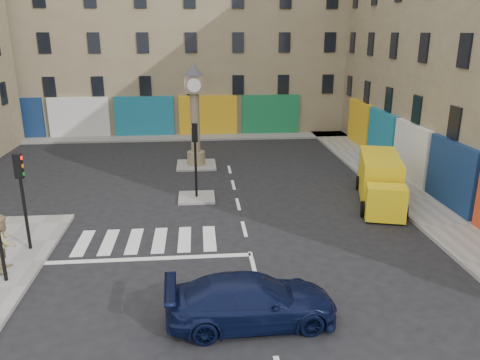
{
  "coord_description": "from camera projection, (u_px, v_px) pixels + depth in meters",
  "views": [
    {
      "loc": [
        -1.84,
        -14.18,
        8.01
      ],
      "look_at": [
        -0.12,
        4.61,
        2.0
      ],
      "focal_mm": 35.0,
      "sensor_mm": 36.0,
      "label": 1
    }
  ],
  "objects": [
    {
      "name": "ground",
      "position": [
        256.0,
        276.0,
        16.04
      ],
      "size": [
        120.0,
        120.0,
        0.0
      ],
      "primitive_type": "plane",
      "color": "black",
      "rests_on": "ground"
    },
    {
      "name": "sidewalk_right",
      "position": [
        387.0,
        179.0,
        26.26
      ],
      "size": [
        2.6,
        30.0,
        0.15
      ],
      "primitive_type": "cube",
      "color": "gray",
      "rests_on": "ground"
    },
    {
      "name": "sidewalk_far",
      "position": [
        171.0,
        137.0,
        36.74
      ],
      "size": [
        32.0,
        2.4,
        0.15
      ],
      "primitive_type": "cube",
      "color": "gray",
      "rests_on": "ground"
    },
    {
      "name": "island_near",
      "position": [
        197.0,
        197.0,
        23.45
      ],
      "size": [
        1.8,
        1.8,
        0.12
      ],
      "primitive_type": "cube",
      "color": "gray",
      "rests_on": "ground"
    },
    {
      "name": "island_far",
      "position": [
        196.0,
        165.0,
        29.14
      ],
      "size": [
        2.4,
        2.4,
        0.12
      ],
      "primitive_type": "cube",
      "color": "gray",
      "rests_on": "ground"
    },
    {
      "name": "building_far",
      "position": [
        170.0,
        25.0,
        39.69
      ],
      "size": [
        32.0,
        10.0,
        17.0
      ],
      "primitive_type": "cube",
      "color": "#897C5B",
      "rests_on": "ground"
    },
    {
      "name": "traffic_light_left_far",
      "position": [
        21.0,
        187.0,
        17.0
      ],
      "size": [
        0.28,
        0.22,
        3.7
      ],
      "color": "black",
      "rests_on": "sidewalk_left"
    },
    {
      "name": "traffic_light_island",
      "position": [
        195.0,
        148.0,
        22.68
      ],
      "size": [
        0.28,
        0.22,
        3.7
      ],
      "color": "black",
      "rests_on": "island_near"
    },
    {
      "name": "clock_pillar",
      "position": [
        195.0,
        109.0,
        28.08
      ],
      "size": [
        1.2,
        1.2,
        6.1
      ],
      "color": "#8B7A5B",
      "rests_on": "island_far"
    },
    {
      "name": "navy_sedan",
      "position": [
        252.0,
        301.0,
        13.28
      ],
      "size": [
        4.96,
        2.19,
        1.42
      ],
      "primitive_type": "imported",
      "rotation": [
        0.0,
        0.0,
        1.61
      ],
      "color": "black",
      "rests_on": "ground"
    },
    {
      "name": "yellow_van",
      "position": [
        380.0,
        180.0,
        22.86
      ],
      "size": [
        3.28,
        6.15,
        2.14
      ],
      "rotation": [
        0.0,
        0.0,
        -0.28
      ],
      "color": "yellow",
      "rests_on": "ground"
    },
    {
      "name": "pedestrian_tan",
      "position": [
        4.0,
        242.0,
        15.91
      ],
      "size": [
        0.86,
        1.05,
        2.01
      ],
      "primitive_type": "imported",
      "rotation": [
        0.0,
        0.0,
        1.67
      ],
      "color": "tan",
      "rests_on": "sidewalk_left"
    }
  ]
}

